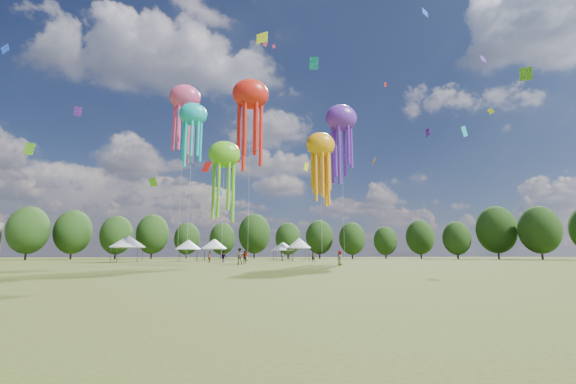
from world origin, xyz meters
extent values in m
plane|color=#384416|center=(0.00, 0.00, 0.00)|extent=(300.00, 300.00, 0.00)
imported|color=gray|center=(-3.65, 31.88, 0.96)|extent=(0.98, 0.79, 1.92)
imported|color=gray|center=(-0.65, 58.28, 0.88)|extent=(0.82, 1.00, 1.76)
imported|color=gray|center=(5.50, 55.08, 0.90)|extent=(0.88, 1.02, 1.80)
imported|color=gray|center=(-5.22, 46.06, 0.87)|extent=(1.25, 0.92, 1.74)
imported|color=gray|center=(-2.57, 37.46, 0.85)|extent=(1.03, 0.50, 1.70)
imported|color=gray|center=(8.98, 45.35, 0.78)|extent=(1.47, 0.55, 1.55)
imported|color=gray|center=(-7.37, 45.26, 0.82)|extent=(0.58, 0.70, 1.63)
imported|color=gray|center=(7.08, 26.66, 0.80)|extent=(0.57, 0.83, 1.61)
cylinder|color=#47474C|center=(-22.39, 49.23, 1.12)|extent=(0.08, 0.08, 2.23)
cylinder|color=#47474C|center=(-22.39, 53.16, 1.12)|extent=(0.08, 0.08, 2.23)
cylinder|color=#47474C|center=(-18.45, 49.23, 1.12)|extent=(0.08, 0.08, 2.23)
cylinder|color=#47474C|center=(-18.45, 53.16, 1.12)|extent=(0.08, 0.08, 2.23)
cube|color=white|center=(-20.42, 51.20, 2.28)|extent=(4.34, 4.34, 0.10)
cone|color=white|center=(-20.42, 51.20, 3.29)|extent=(5.64, 5.64, 1.92)
cylinder|color=#47474C|center=(-12.98, 55.20, 1.01)|extent=(0.08, 0.08, 2.02)
cylinder|color=#47474C|center=(-12.98, 58.44, 1.01)|extent=(0.08, 0.08, 2.02)
cylinder|color=#47474C|center=(-9.73, 55.20, 1.01)|extent=(0.08, 0.08, 2.02)
cylinder|color=#47474C|center=(-9.73, 58.44, 1.01)|extent=(0.08, 0.08, 2.02)
cube|color=white|center=(-11.36, 56.82, 2.07)|extent=(3.64, 3.64, 0.10)
cone|color=white|center=(-11.36, 56.82, 2.98)|extent=(4.74, 4.74, 1.73)
cylinder|color=#47474C|center=(-8.39, 55.33, 1.06)|extent=(0.08, 0.08, 2.12)
cylinder|color=#47474C|center=(-8.39, 58.64, 1.06)|extent=(0.08, 0.08, 2.12)
cylinder|color=#47474C|center=(-5.08, 55.33, 1.06)|extent=(0.08, 0.08, 2.12)
cylinder|color=#47474C|center=(-5.08, 58.64, 1.06)|extent=(0.08, 0.08, 2.12)
cube|color=white|center=(-6.74, 56.98, 2.17)|extent=(3.71, 3.71, 0.10)
cone|color=white|center=(-6.74, 56.98, 3.13)|extent=(4.83, 4.83, 1.82)
cylinder|color=#47474C|center=(4.74, 56.61, 0.93)|extent=(0.08, 0.08, 1.86)
cylinder|color=#47474C|center=(4.74, 59.80, 0.93)|extent=(0.08, 0.08, 1.86)
cylinder|color=#47474C|center=(7.92, 56.61, 0.93)|extent=(0.08, 0.08, 1.86)
cylinder|color=#47474C|center=(7.92, 59.80, 0.93)|extent=(0.08, 0.08, 1.86)
cube|color=white|center=(6.33, 58.20, 1.91)|extent=(3.59, 3.59, 0.10)
cone|color=white|center=(6.33, 58.20, 2.76)|extent=(4.66, 4.66, 1.59)
cylinder|color=#47474C|center=(7.51, 54.71, 1.14)|extent=(0.08, 0.08, 2.28)
cylinder|color=#47474C|center=(7.51, 57.91, 1.14)|extent=(0.08, 0.08, 2.28)
cylinder|color=#47474C|center=(10.71, 54.71, 1.14)|extent=(0.08, 0.08, 2.28)
cylinder|color=#47474C|center=(10.71, 57.91, 1.14)|extent=(0.08, 0.08, 2.28)
cube|color=white|center=(9.11, 56.31, 2.33)|extent=(3.60, 3.60, 0.10)
cone|color=white|center=(9.11, 56.31, 3.36)|extent=(4.68, 4.68, 1.95)
ellipsoid|color=#17BEC5|center=(-10.04, 36.68, 20.08)|extent=(3.79, 2.65, 3.22)
cylinder|color=beige|center=(-10.04, 36.68, 10.04)|extent=(0.03, 0.03, 20.08)
ellipsoid|color=red|center=(-2.00, 39.63, 25.02)|extent=(5.45, 3.82, 4.63)
cylinder|color=beige|center=(-2.00, 39.63, 12.51)|extent=(0.03, 0.03, 25.02)
ellipsoid|color=#FFA00F|center=(5.39, 27.81, 14.02)|extent=(3.48, 2.44, 2.96)
cylinder|color=beige|center=(5.39, 27.81, 7.01)|extent=(0.03, 0.03, 14.02)
ellipsoid|color=#E54375|center=(-11.58, 40.34, 24.01)|extent=(4.50, 3.15, 3.82)
cylinder|color=beige|center=(-11.58, 40.34, 12.01)|extent=(0.03, 0.03, 24.01)
ellipsoid|color=#64C720|center=(-5.82, 26.19, 11.83)|extent=(3.41, 2.39, 2.90)
cylinder|color=beige|center=(-5.82, 26.19, 5.92)|extent=(0.03, 0.03, 11.83)
ellipsoid|color=#6729B7|center=(15.64, 49.25, 26.14)|extent=(5.93, 4.15, 5.04)
cylinder|color=beige|center=(15.64, 49.25, 13.07)|extent=(0.03, 0.03, 26.14)
cube|color=#6729B7|center=(-4.02, 63.51, 18.22)|extent=(1.10, 1.39, 2.04)
cube|color=red|center=(27.64, 55.04, 36.62)|extent=(0.73, 0.54, 0.98)
cube|color=#E1EE18|center=(8.61, 48.13, 16.28)|extent=(1.22, 0.71, 1.59)
cube|color=#64C720|center=(26.33, 19.18, 20.68)|extent=(1.10, 0.89, 1.62)
cube|color=#1B48FA|center=(24.80, 34.73, 38.79)|extent=(1.52, 1.05, 1.94)
cube|color=#E54375|center=(1.93, 54.09, 42.45)|extent=(1.09, 0.39, 1.21)
cube|color=#6729B7|center=(28.30, 27.55, 27.28)|extent=(1.03, 0.69, 1.29)
cube|color=#E1EE18|center=(-0.68, 37.05, 32.84)|extent=(1.67, 1.59, 2.30)
cube|color=#64C720|center=(-20.55, 71.65, 17.00)|extent=(2.02, 1.11, 2.09)
cube|color=#1B48FA|center=(-33.77, 36.85, 27.19)|extent=(0.67, 1.34, 1.36)
cube|color=#17BEC5|center=(10.50, 49.10, 36.45)|extent=(1.56, 1.88, 2.38)
cube|color=#6729B7|center=(38.69, 57.98, 27.80)|extent=(0.35, 1.74, 2.09)
cube|color=#FFA00F|center=(28.50, 64.31, 22.35)|extent=(0.64, 1.48, 1.71)
cube|color=#E1EE18|center=(34.65, 34.36, 23.03)|extent=(0.74, 0.69, 1.07)
cube|color=#64C720|center=(-37.48, 53.72, 18.56)|extent=(1.84, 0.43, 2.27)
cube|color=#1B48FA|center=(-6.14, 57.43, 12.76)|extent=(1.29, 0.36, 1.51)
cube|color=#17BEC5|center=(27.77, 31.77, 18.45)|extent=(1.49, 0.67, 1.80)
cube|color=#E54375|center=(4.41, 59.20, 45.20)|extent=(0.88, 0.26, 1.04)
cube|color=#6729B7|center=(-23.65, 34.38, 18.59)|extent=(1.03, 0.36, 1.26)
cube|color=red|center=(-8.35, 48.47, 15.58)|extent=(1.76, 1.59, 1.96)
cylinder|color=#38281C|center=(-47.17, 78.19, 1.68)|extent=(0.44, 0.44, 3.36)
ellipsoid|color=#213F15|center=(-47.17, 78.19, 6.51)|extent=(8.40, 8.40, 10.51)
cylinder|color=#38281C|center=(-40.68, 85.49, 1.71)|extent=(0.44, 0.44, 3.41)
ellipsoid|color=#213F15|center=(-40.68, 85.49, 6.61)|extent=(8.53, 8.53, 10.66)
cylinder|color=#38281C|center=(-30.60, 85.02, 1.53)|extent=(0.44, 0.44, 3.07)
ellipsoid|color=#213F15|center=(-30.60, 85.02, 5.94)|extent=(7.66, 7.66, 9.58)
cylinder|color=#38281C|center=(-23.51, 93.33, 1.72)|extent=(0.44, 0.44, 3.43)
ellipsoid|color=#213F15|center=(-23.51, 93.33, 6.65)|extent=(8.58, 8.58, 10.73)
cylinder|color=#38281C|center=(-14.76, 98.96, 1.47)|extent=(0.44, 0.44, 2.95)
ellipsoid|color=#213F15|center=(-14.76, 98.96, 5.71)|extent=(7.37, 7.37, 9.21)
cylinder|color=#38281C|center=(-4.70, 95.06, 1.45)|extent=(0.44, 0.44, 2.89)
ellipsoid|color=#213F15|center=(-4.70, 95.06, 5.61)|extent=(7.23, 7.23, 9.04)
cylinder|color=#38281C|center=(4.91, 99.49, 1.92)|extent=(0.44, 0.44, 3.84)
ellipsoid|color=#213F15|center=(4.91, 99.49, 7.44)|extent=(9.60, 9.60, 11.99)
cylinder|color=#38281C|center=(13.19, 88.44, 1.42)|extent=(0.44, 0.44, 2.84)
ellipsoid|color=#213F15|center=(13.19, 88.44, 5.51)|extent=(7.11, 7.11, 8.89)
cylinder|color=#38281C|center=(22.93, 91.04, 1.58)|extent=(0.44, 0.44, 3.16)
ellipsoid|color=#213F15|center=(22.93, 91.04, 6.13)|extent=(7.91, 7.91, 9.88)
cylinder|color=#38281C|center=(30.69, 85.29, 1.44)|extent=(0.44, 0.44, 2.88)
ellipsoid|color=#213F15|center=(30.69, 85.29, 5.59)|extent=(7.21, 7.21, 9.01)
cylinder|color=#38281C|center=(41.52, 87.24, 1.31)|extent=(0.44, 0.44, 2.63)
ellipsoid|color=#213F15|center=(41.52, 87.24, 5.09)|extent=(6.57, 6.57, 8.22)
cylinder|color=#38281C|center=(50.52, 83.73, 1.56)|extent=(0.44, 0.44, 3.13)
ellipsoid|color=#213F15|center=(50.52, 83.73, 6.06)|extent=(7.81, 7.81, 9.77)
cylinder|color=#38281C|center=(53.64, 71.81, 1.36)|extent=(0.44, 0.44, 2.72)
ellipsoid|color=#213F15|center=(53.64, 71.81, 5.27)|extent=(6.80, 6.80, 8.50)
cylinder|color=#38281C|center=(62.96, 68.92, 1.90)|extent=(0.44, 0.44, 3.81)
ellipsoid|color=#213F15|center=(62.96, 68.92, 7.38)|extent=(9.52, 9.52, 11.90)
cylinder|color=#38281C|center=(66.57, 59.80, 1.76)|extent=(0.44, 0.44, 3.51)
ellipsoid|color=#213F15|center=(66.57, 59.80, 6.80)|extent=(8.78, 8.78, 10.97)
camera|label=1|loc=(-6.39, -12.89, 1.20)|focal=23.06mm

